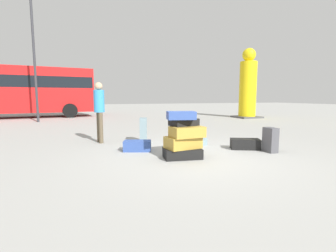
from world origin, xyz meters
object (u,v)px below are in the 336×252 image
Objects in this scene: suitcase_navy_foreground_far at (137,146)px; yellow_dummy_statue at (248,87)px; suitcase_slate_upright_blue at (195,142)px; lamp_post at (33,33)px; suitcase_slate_white_trunk at (143,130)px; suitcase_charcoal_behind_tower at (270,140)px; person_bearded_onlooker at (99,107)px; suitcase_tower at (184,138)px; suitcase_black_right_side at (245,144)px; parked_bus at (19,89)px.

yellow_dummy_statue is (8.66, 7.15, 1.80)m from suitcase_navy_foreground_far.
lamp_post reaches higher than suitcase_slate_upright_blue.
suitcase_slate_upright_blue is at bearing -24.99° from suitcase_slate_white_trunk.
person_bearded_onlooker reaches higher than suitcase_charcoal_behind_tower.
suitcase_slate_white_trunk is 0.17× the size of yellow_dummy_statue.
suitcase_tower is 0.24× the size of yellow_dummy_statue.
parked_bus reaches higher than suitcase_black_right_side.
suitcase_black_right_side is 0.17× the size of yellow_dummy_statue.
suitcase_charcoal_behind_tower is at bearing -60.82° from suitcase_slate_upright_blue.
yellow_dummy_statue is at bearing 58.17° from suitcase_navy_foreground_far.
suitcase_slate_upright_blue is 1.31m from suitcase_black_right_side.
yellow_dummy_statue is at bearing 51.53° from suitcase_slate_white_trunk.
suitcase_charcoal_behind_tower is 1.90m from suitcase_slate_upright_blue.
parked_bus is (-5.73, 12.95, 1.38)m from suitcase_tower.
person_bearded_onlooker reaches higher than suitcase_slate_white_trunk.
parked_bus reaches higher than suitcase_slate_upright_blue.
suitcase_charcoal_behind_tower is at bearing -65.07° from parked_bus.
yellow_dummy_statue is (6.02, 7.86, 1.79)m from suitcase_black_right_side.
parked_bus is (-6.55, 11.84, 1.73)m from suitcase_slate_upright_blue.
lamp_post is (-3.45, 8.55, 4.42)m from suitcase_navy_foreground_far.
suitcase_slate_white_trunk is at bearing 141.92° from suitcase_charcoal_behind_tower.
suitcase_slate_white_trunk reaches higher than suitcase_black_right_side.
suitcase_tower is 0.59× the size of person_bearded_onlooker.
suitcase_black_right_side is at bearing -65.32° from parked_bus.
suitcase_slate_white_trunk is at bearing -62.58° from lamp_post.
lamp_post reaches higher than parked_bus.
person_bearded_onlooker is at bearing 172.50° from suitcase_black_right_side.
yellow_dummy_statue is 0.48× the size of parked_bus.
yellow_dummy_statue reaches higher than suitcase_tower.
suitcase_black_right_side is 14.83m from parked_bus.
yellow_dummy_statue is (9.45, 5.70, 0.88)m from person_bearded_onlooker.
suitcase_slate_upright_blue is 2.91m from person_bearded_onlooker.
lamp_post reaches higher than suitcase_charcoal_behind_tower.
suitcase_black_right_side is at bearing -23.93° from suitcase_slate_white_trunk.
lamp_post reaches higher than suitcase_navy_foreground_far.
lamp_post reaches higher than person_bearded_onlooker.
suitcase_slate_white_trunk is (-2.58, 2.28, 0.06)m from suitcase_charcoal_behind_tower.
suitcase_navy_foreground_far is (-0.42, -1.09, -0.23)m from suitcase_slate_white_trunk.
suitcase_black_right_side is at bearing -56.68° from lamp_post.
suitcase_slate_upright_blue is at bearing -134.93° from yellow_dummy_statue.
suitcase_slate_white_trunk is 1.43m from person_bearded_onlooker.
parked_bus is at bearing 113.88° from suitcase_tower.
suitcase_navy_foreground_far is (-3.01, 1.19, -0.17)m from suitcase_charcoal_behind_tower.
person_bearded_onlooker is (-3.43, 2.16, 0.91)m from suitcase_black_right_side.
suitcase_black_right_side is at bearing 130.66° from suitcase_charcoal_behind_tower.
suitcase_slate_white_trunk is 1.58m from suitcase_slate_upright_blue.
lamp_post is at bearing 130.58° from suitcase_navy_foreground_far.
suitcase_slate_white_trunk is 1.00× the size of suitcase_black_right_side.
suitcase_tower reaches higher than suitcase_slate_white_trunk.
yellow_dummy_statue reaches higher than suitcase_slate_white_trunk.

